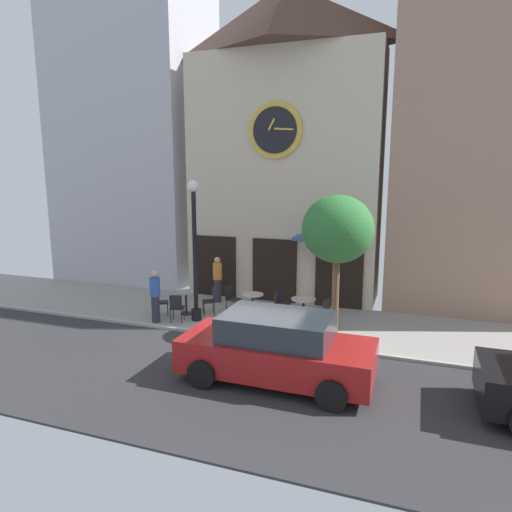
% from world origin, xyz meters
% --- Properties ---
extents(ground_plane, '(28.10, 9.34, 0.13)m').
position_xyz_m(ground_plane, '(0.00, -0.61, -0.02)').
color(ground_plane, gray).
extents(clock_building, '(7.04, 3.40, 11.17)m').
position_xyz_m(clock_building, '(-0.65, 5.12, 5.77)').
color(clock_building, beige).
rests_on(clock_building, ground_plane).
extents(neighbor_building_left, '(6.25, 4.47, 15.29)m').
position_xyz_m(neighbor_building_left, '(-7.83, 6.29, 7.64)').
color(neighbor_building_left, '#B2B2BC').
rests_on(neighbor_building_left, ground_plane).
extents(neighbor_building_right, '(6.28, 3.82, 13.84)m').
position_xyz_m(neighbor_building_right, '(6.32, 5.96, 6.92)').
color(neighbor_building_right, '#9E7A66').
rests_on(neighbor_building_right, ground_plane).
extents(street_lamp, '(0.36, 0.36, 4.43)m').
position_xyz_m(street_lamp, '(-2.34, 1.08, 2.25)').
color(street_lamp, black).
rests_on(street_lamp, ground_plane).
extents(street_tree, '(1.98, 1.78, 4.06)m').
position_xyz_m(street_tree, '(2.08, 1.02, 3.09)').
color(street_tree, brown).
rests_on(street_tree, ground_plane).
extents(cafe_table_near_curb, '(0.67, 0.67, 0.77)m').
position_xyz_m(cafe_table_near_curb, '(-2.94, 1.54, 0.53)').
color(cafe_table_near_curb, black).
rests_on(cafe_table_near_curb, ground_plane).
extents(cafe_table_leftmost, '(0.72, 0.72, 0.75)m').
position_xyz_m(cafe_table_leftmost, '(-0.79, 2.08, 0.53)').
color(cafe_table_leftmost, black).
rests_on(cafe_table_leftmost, ground_plane).
extents(cafe_table_center_right, '(0.78, 0.78, 0.74)m').
position_xyz_m(cafe_table_center_right, '(0.90, 2.13, 0.55)').
color(cafe_table_center_right, black).
rests_on(cafe_table_center_right, ground_plane).
extents(cafe_chair_corner, '(0.49, 0.49, 0.90)m').
position_xyz_m(cafe_chair_corner, '(0.19, 1.77, 0.53)').
color(cafe_chair_corner, black).
rests_on(cafe_chair_corner, ground_plane).
extents(cafe_chair_facing_street, '(0.55, 0.55, 0.90)m').
position_xyz_m(cafe_chair_facing_street, '(-2.15, 1.79, 0.53)').
color(cafe_chair_facing_street, black).
rests_on(cafe_chair_facing_street, ground_plane).
extents(cafe_chair_right_end, '(0.50, 0.50, 0.90)m').
position_xyz_m(cafe_chair_right_end, '(-2.82, 0.69, 0.53)').
color(cafe_chair_right_end, black).
rests_on(cafe_chair_right_end, ground_plane).
extents(cafe_chair_outer, '(0.49, 0.49, 0.90)m').
position_xyz_m(cafe_chair_outer, '(0.10, 2.41, 0.53)').
color(cafe_chair_outer, black).
rests_on(cafe_chair_outer, ground_plane).
extents(cafe_chair_facing_wall, '(0.55, 0.55, 0.90)m').
position_xyz_m(cafe_chair_facing_wall, '(-3.68, 1.09, 0.53)').
color(cafe_chair_facing_wall, black).
rests_on(cafe_chair_facing_wall, ground_plane).
extents(cafe_chair_left_end, '(0.49, 0.49, 0.90)m').
position_xyz_m(cafe_chair_left_end, '(1.62, 1.73, 0.53)').
color(cafe_chair_left_end, black).
rests_on(cafe_chair_left_end, ground_plane).
extents(cafe_chair_under_awning, '(0.47, 0.47, 0.90)m').
position_xyz_m(cafe_chair_under_awning, '(-1.62, 2.27, 0.53)').
color(cafe_chair_under_awning, black).
rests_on(cafe_chair_under_awning, ground_plane).
extents(pedestrian_orange, '(0.35, 0.35, 1.67)m').
position_xyz_m(pedestrian_orange, '(-2.55, 3.20, 0.86)').
color(pedestrian_orange, '#2D2D38').
rests_on(pedestrian_orange, ground_plane).
extents(pedestrian_blue, '(0.41, 0.41, 1.67)m').
position_xyz_m(pedestrian_blue, '(-3.44, 0.47, 0.86)').
color(pedestrian_blue, '#2D2D38').
rests_on(pedestrian_blue, ground_plane).
extents(parked_car_red, '(4.31, 2.04, 1.55)m').
position_xyz_m(parked_car_red, '(1.31, -2.10, 0.76)').
color(parked_car_red, maroon).
rests_on(parked_car_red, ground_plane).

